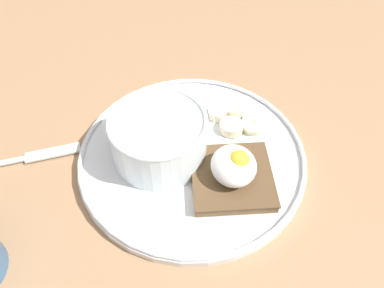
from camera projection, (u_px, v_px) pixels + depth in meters
ground_plane at (192, 164)px, 49.12cm from camera, size 120.00×120.00×2.00cm
plate at (192, 155)px, 47.75cm from camera, size 28.84×28.84×1.60cm
oatmeal_bowl at (159, 138)px, 45.25cm from camera, size 11.87×11.87×6.30cm
toast_slice at (232, 177)px, 44.31cm from camera, size 9.97×9.97×1.38cm
poached_egg at (234, 165)px, 42.45cm from camera, size 5.71×5.26×3.96cm
banana_slice_front at (231, 127)px, 49.83cm from camera, size 3.51×3.45×1.33cm
banana_slice_left at (235, 109)px, 51.82cm from camera, size 4.60×4.51×1.90cm
banana_slice_back at (218, 113)px, 51.37cm from camera, size 3.13×3.24×1.63cm
banana_slice_right at (254, 124)px, 50.05cm from camera, size 4.28×4.19×1.63cm
knife at (24, 159)px, 47.88cm from camera, size 3.48×14.42×0.80cm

